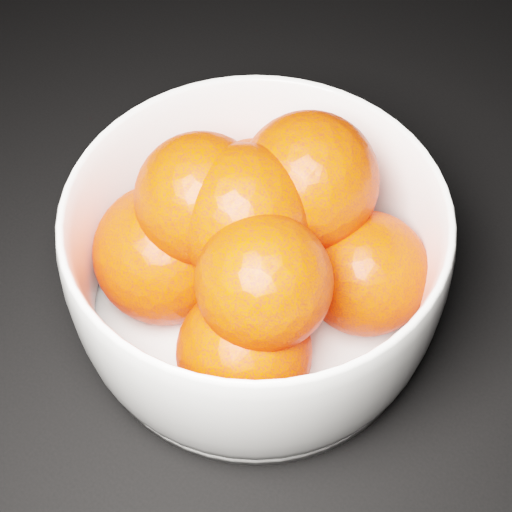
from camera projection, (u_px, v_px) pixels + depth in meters
The scene contains 2 objects.
bowl at pixel (256, 261), 0.48m from camera, with size 0.25×0.25×0.12m.
orange_pile at pixel (251, 242), 0.46m from camera, with size 0.21×0.19×0.14m.
Camera 1 is at (0.13, 0.03, 0.45)m, focal length 50.00 mm.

